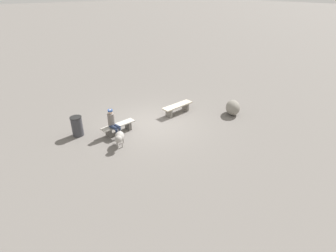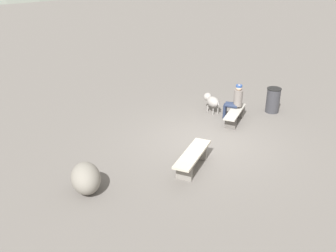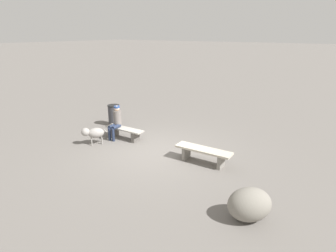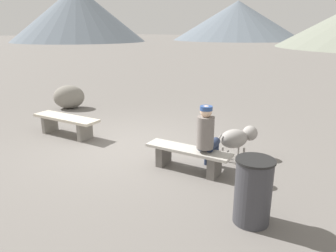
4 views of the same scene
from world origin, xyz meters
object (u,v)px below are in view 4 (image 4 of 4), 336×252
object	(u,v)px
seated_person	(207,135)
boulder	(69,97)
trash_bin	(253,191)
dog	(238,138)
bench_left	(66,122)
bench_right	(188,156)

from	to	relation	value
seated_person	boulder	size ratio (longest dim) A/B	1.30
trash_bin	dog	bearing A→B (deg)	116.62
bench_left	dog	size ratio (longest dim) A/B	2.31
bench_left	bench_right	world-z (taller)	bench_left
bench_right	boulder	xyz separation A→B (m)	(-5.59, 2.00, 0.09)
seated_person	bench_right	bearing A→B (deg)	-168.64
bench_right	trash_bin	bearing A→B (deg)	-34.64
bench_right	seated_person	world-z (taller)	seated_person
bench_left	boulder	world-z (taller)	boulder
boulder	seated_person	bearing A→B (deg)	-17.68
seated_person	trash_bin	bearing A→B (deg)	-49.96
dog	trash_bin	distance (m)	2.22
seated_person	dog	size ratio (longest dim) A/B	1.61
bench_left	bench_right	bearing A→B (deg)	-4.64
bench_left	seated_person	distance (m)	3.77
bench_left	trash_bin	bearing A→B (deg)	-14.82
bench_right	dog	size ratio (longest dim) A/B	2.07
bench_left	dog	xyz separation A→B (m)	(3.98, 0.94, 0.09)
seated_person	dog	world-z (taller)	seated_person
bench_left	boulder	distance (m)	2.86
boulder	bench_right	bearing A→B (deg)	-19.63
trash_bin	boulder	size ratio (longest dim) A/B	0.93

